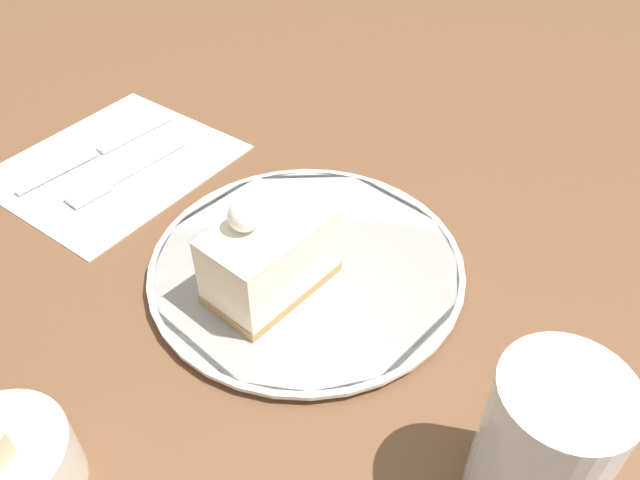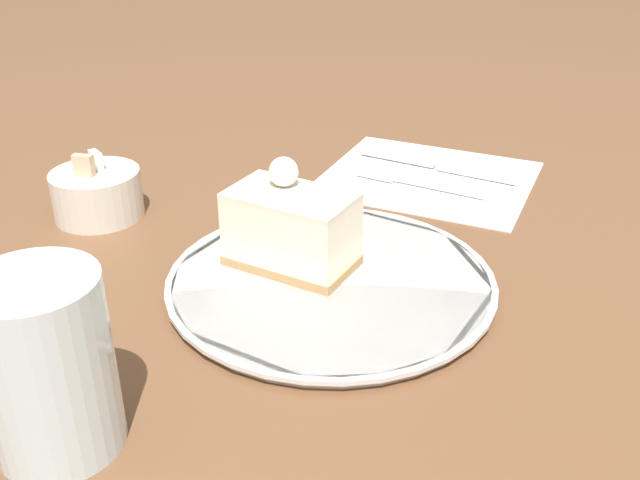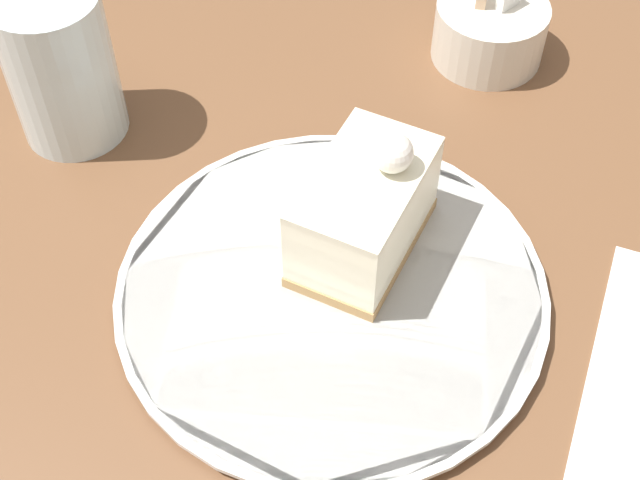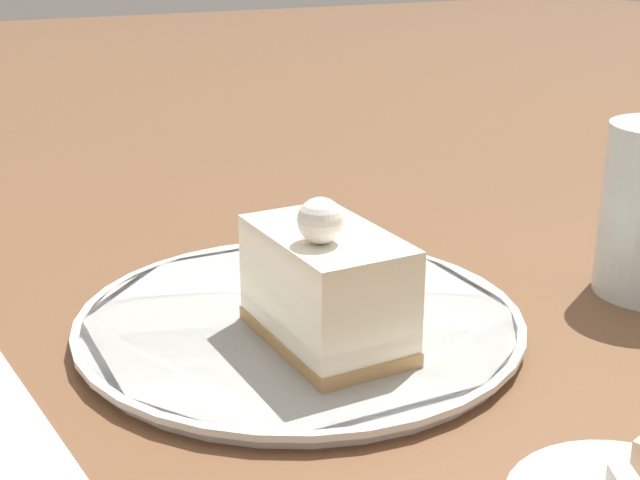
{
  "view_description": "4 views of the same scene",
  "coord_description": "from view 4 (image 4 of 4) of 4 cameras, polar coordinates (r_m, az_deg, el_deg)",
  "views": [
    {
      "loc": [
        -0.26,
        0.31,
        0.4
      ],
      "look_at": [
        0.0,
        0.02,
        0.05
      ],
      "focal_mm": 35.0,
      "sensor_mm": 36.0,
      "label": 1
    },
    {
      "loc": [
        -0.44,
        -0.24,
        0.32
      ],
      "look_at": [
        0.0,
        0.02,
        0.05
      ],
      "focal_mm": 40.0,
      "sensor_mm": 36.0,
      "label": 2
    },
    {
      "loc": [
        0.17,
        -0.28,
        0.48
      ],
      "look_at": [
        0.01,
        0.02,
        0.06
      ],
      "focal_mm": 50.0,
      "sensor_mm": 36.0,
      "label": 3
    },
    {
      "loc": [
        0.24,
        0.49,
        0.25
      ],
      "look_at": [
        0.01,
        0.03,
        0.06
      ],
      "focal_mm": 50.0,
      "sensor_mm": 36.0,
      "label": 4
    }
  ],
  "objects": [
    {
      "name": "ground_plane",
      "position": [
        0.59,
        -0.64,
        -4.62
      ],
      "size": [
        4.0,
        4.0,
        0.0
      ],
      "primitive_type": "plane",
      "color": "brown"
    },
    {
      "name": "plate",
      "position": [
        0.57,
        -1.31,
        -5.23
      ],
      "size": [
        0.28,
        0.28,
        0.01
      ],
      "color": "silver",
      "rests_on": "ground_plane"
    },
    {
      "name": "cake_slice",
      "position": [
        0.51,
        0.4,
        -2.96
      ],
      "size": [
        0.07,
        0.11,
        0.09
      ],
      "rotation": [
        0.0,
        0.0,
        0.03
      ],
      "color": "#AD8451",
      "rests_on": "plate"
    }
  ]
}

